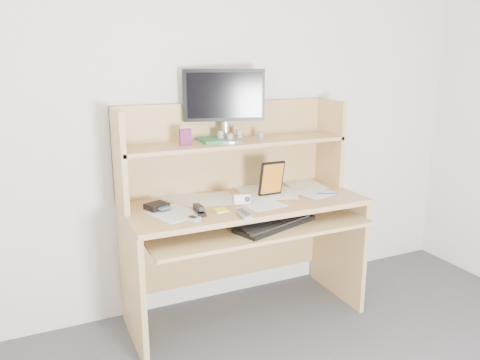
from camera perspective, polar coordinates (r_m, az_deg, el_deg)
name	(u,v)px	position (r m, az deg, el deg)	size (l,w,h in m)	color
back_wall	(223,110)	(2.93, -2.04, 8.56)	(3.60, 0.04, 2.50)	silver
desk	(239,206)	(2.83, -0.06, -3.16)	(1.40, 0.70, 1.30)	tan
paper_clutter	(245,200)	(2.74, 0.64, -2.46)	(1.32, 0.54, 0.01)	white
keyboard	(275,223)	(2.63, 4.28, -5.25)	(0.53, 0.33, 0.03)	black
tv_remote	(244,214)	(2.46, 0.49, -4.17)	(0.05, 0.17, 0.02)	#9FA09A
flip_phone	(192,218)	(2.41, -5.86, -4.60)	(0.05, 0.09, 0.02)	silver
stapler	(200,209)	(2.51, -4.96, -3.54)	(0.04, 0.13, 0.04)	black
wallet	(157,206)	(2.62, -10.13, -3.13)	(0.11, 0.09, 0.03)	black
sticky_note_pad	(221,210)	(2.56, -2.39, -3.68)	(0.07, 0.07, 0.01)	yellow
digital_camera	(241,199)	(2.66, 0.18, -2.29)	(0.09, 0.04, 0.06)	silver
game_case	(272,178)	(2.80, 3.86, 0.20)	(0.15, 0.02, 0.21)	black
blue_pen	(327,193)	(2.90, 10.62, -1.61)	(0.01, 0.01, 0.14)	#1A2EC9
card_box	(185,137)	(2.66, -6.67, 5.22)	(0.07, 0.02, 0.09)	maroon
shelf_book	(212,140)	(2.77, -3.39, 4.86)	(0.14, 0.19, 0.02)	#378A52
chip_stack_a	(230,138)	(2.75, -1.21, 5.16)	(0.04, 0.04, 0.05)	black
chip_stack_b	(221,136)	(2.77, -2.37, 5.37)	(0.04, 0.04, 0.07)	silver
chip_stack_c	(261,135)	(2.88, 2.54, 5.50)	(0.04, 0.04, 0.04)	black
chip_stack_d	(239,135)	(2.81, -0.12, 5.52)	(0.04, 0.04, 0.07)	silver
monitor	(224,103)	(2.79, -1.92, 9.38)	(0.48, 0.24, 0.42)	#A6A5AA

